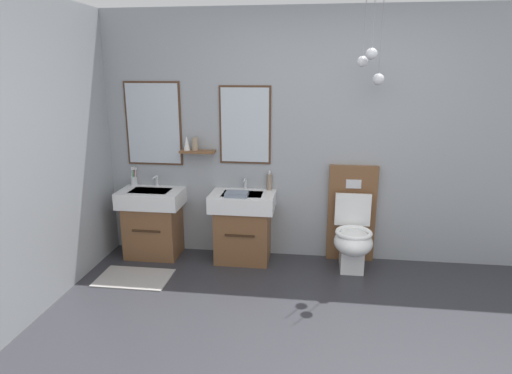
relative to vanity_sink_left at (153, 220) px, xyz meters
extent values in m
cube|color=#999EA3|center=(1.78, 0.25, 0.87)|extent=(4.79, 0.12, 2.51)
cube|color=#4C301E|center=(0.00, 0.18, 1.00)|extent=(0.59, 0.02, 0.86)
cube|color=silver|center=(0.00, 0.17, 1.00)|extent=(0.55, 0.01, 0.82)
cube|color=#4C301E|center=(0.96, 0.18, 1.00)|extent=(0.52, 0.02, 0.78)
cube|color=silver|center=(0.96, 0.17, 1.00)|extent=(0.48, 0.01, 0.74)
cube|color=brown|center=(0.48, 0.11, 0.73)|extent=(0.36, 0.14, 0.02)
cone|color=white|center=(0.37, 0.10, 0.81)|extent=(0.07, 0.07, 0.15)
cylinder|color=gray|center=(0.45, 0.11, 0.80)|extent=(0.06, 0.06, 0.13)
cylinder|color=gray|center=(2.11, -0.22, 1.92)|extent=(0.01, 0.01, 0.41)
sphere|color=silver|center=(2.11, -0.22, 1.67)|extent=(0.10, 0.10, 0.10)
cylinder|color=gray|center=(2.21, -0.05, 1.81)|extent=(0.01, 0.01, 0.62)
sphere|color=silver|center=(2.21, -0.05, 1.45)|extent=(0.11, 0.11, 0.11)
cylinder|color=gray|center=(2.05, -0.12, 1.89)|extent=(0.01, 0.01, 0.47)
sphere|color=silver|center=(2.05, -0.12, 1.60)|extent=(0.10, 0.10, 0.10)
cube|color=#9E9993|center=(0.00, -0.57, -0.38)|extent=(0.68, 0.44, 0.01)
cube|color=brown|center=(0.00, 0.00, -0.11)|extent=(0.54, 0.41, 0.55)
cube|color=#342214|center=(0.00, -0.21, -0.04)|extent=(0.30, 0.01, 0.02)
cube|color=white|center=(0.00, 0.00, 0.25)|extent=(0.65, 0.45, 0.17)
cube|color=silver|center=(0.00, -0.03, 0.32)|extent=(0.40, 0.25, 0.03)
cylinder|color=silver|center=(0.00, 0.18, 0.39)|extent=(0.03, 0.03, 0.11)
cylinder|color=silver|center=(0.00, 0.12, 0.44)|extent=(0.02, 0.11, 0.02)
cube|color=brown|center=(0.96, 0.00, -0.11)|extent=(0.54, 0.41, 0.55)
cube|color=#342214|center=(0.96, -0.21, -0.04)|extent=(0.30, 0.01, 0.02)
cube|color=white|center=(0.96, 0.00, 0.25)|extent=(0.65, 0.45, 0.17)
cube|color=silver|center=(0.96, -0.03, 0.32)|extent=(0.40, 0.25, 0.03)
cylinder|color=silver|center=(0.96, 0.18, 0.39)|extent=(0.03, 0.03, 0.11)
cylinder|color=silver|center=(0.96, 0.12, 0.44)|extent=(0.02, 0.11, 0.02)
cube|color=brown|center=(2.06, 0.17, 0.12)|extent=(0.48, 0.10, 1.00)
cube|color=silver|center=(2.06, 0.12, 0.44)|extent=(0.15, 0.01, 0.09)
cube|color=white|center=(2.06, -0.09, -0.21)|extent=(0.22, 0.30, 0.34)
ellipsoid|color=white|center=(2.06, -0.17, -0.06)|extent=(0.37, 0.46, 0.24)
torus|color=white|center=(2.06, -0.17, 0.03)|extent=(0.35, 0.35, 0.04)
cube|color=white|center=(2.06, 0.05, 0.19)|extent=(0.35, 0.03, 0.33)
cylinder|color=silver|center=(-0.24, 0.15, 0.38)|extent=(0.07, 0.07, 0.09)
cylinder|color=white|center=(-0.23, 0.15, 0.44)|extent=(0.03, 0.01, 0.16)
cube|color=white|center=(-0.22, 0.15, 0.52)|extent=(0.02, 0.02, 0.03)
cylinder|color=#DB3847|center=(-0.24, 0.16, 0.44)|extent=(0.02, 0.04, 0.17)
cube|color=white|center=(-0.24, 0.15, 0.53)|extent=(0.01, 0.02, 0.03)
cylinder|color=white|center=(-0.26, 0.14, 0.44)|extent=(0.02, 0.03, 0.16)
cube|color=white|center=(-0.26, 0.15, 0.52)|extent=(0.01, 0.02, 0.03)
cylinder|color=#33B266|center=(-0.24, 0.13, 0.44)|extent=(0.03, 0.03, 0.17)
cube|color=white|center=(-0.25, 0.14, 0.52)|extent=(0.02, 0.02, 0.03)
cylinder|color=gray|center=(1.21, 0.16, 0.42)|extent=(0.06, 0.06, 0.17)
cylinder|color=silver|center=(1.21, 0.16, 0.52)|extent=(0.02, 0.02, 0.04)
cube|color=gray|center=(0.92, -0.12, 0.36)|extent=(0.22, 0.16, 0.04)
camera|label=1|loc=(1.64, -4.17, 1.53)|focal=30.61mm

